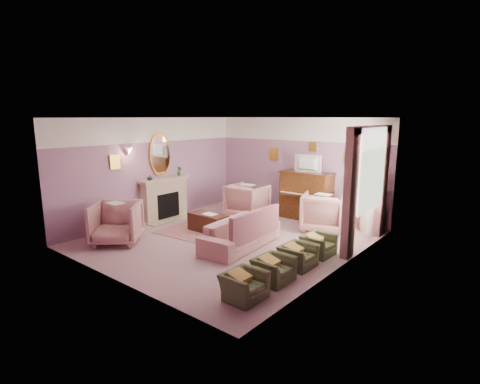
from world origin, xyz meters
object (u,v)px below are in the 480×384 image
Objects in this scene: olive_chair_b at (274,265)px; olive_chair_d at (318,241)px; olive_chair_a at (244,281)px; side_table at (371,218)px; floral_armchair_left at (247,199)px; floral_armchair_front at (116,221)px; television at (306,162)px; coffee_table at (209,223)px; olive_chair_c at (298,252)px; floral_armchair_right at (323,210)px; sofa at (241,228)px; piano at (306,196)px.

olive_chair_d is at bearing 90.00° from olive_chair_b.
side_table reaches higher than olive_chair_a.
floral_armchair_left and floral_armchair_front have the same top height.
olive_chair_d is (1.61, -2.27, -1.31)m from television.
olive_chair_d is at bearing 29.60° from floral_armchair_front.
floral_armchair_left reaches higher than coffee_table.
olive_chair_d is (3.89, 2.21, -0.23)m from floral_armchair_front.
coffee_table is 2.95m from olive_chair_c.
television is 0.77× the size of floral_armchair_front.
olive_chair_d is at bearing -65.55° from floral_armchair_right.
side_table is (1.80, 2.91, -0.08)m from sofa.
side_table is at bearing 86.79° from olive_chair_a.
olive_chair_a is at bearing -71.35° from piano.
television is 0.77× the size of floral_armchair_left.
olive_chair_b is (3.02, -3.10, -0.23)m from floral_armchair_left.
coffee_table is 4.05m from side_table.
side_table is at bearing 38.63° from coffee_table.
floral_armchair_front is 1.56× the size of olive_chair_a.
piano is 1.34× the size of floral_armchair_left.
coffee_table is 1.50× the size of olive_chair_d.
olive_chair_a is 4.72m from side_table.
coffee_table is at bearing 62.80° from floral_armchair_front.
floral_armchair_right is 1.56× the size of olive_chair_b.
floral_armchair_left is at bearing -176.13° from floral_armchair_right.
piano reaches higher than floral_armchair_left.
coffee_table is 3.20m from olive_chair_b.
television is at bearing 112.42° from olive_chair_b.
olive_chair_a is (1.61, -4.73, -1.31)m from television.
sofa is 2.38m from olive_chair_a.
coffee_table is (-1.28, -2.54, -1.38)m from television.
coffee_table is at bearing 154.64° from olive_chair_b.
floral_armchair_right is (0.88, -0.66, -1.08)m from television.
floral_armchair_front is 3.94m from olive_chair_b.
floral_armchair_right is (2.29, 0.15, 0.00)m from floral_armchair_left.
television is 0.80× the size of coffee_table.
olive_chair_c is (2.89, -0.55, 0.06)m from coffee_table.
olive_chair_c is 3.09m from side_table.
coffee_table is 2.21m from floral_armchair_front.
floral_armchair_right is (0.88, -0.71, -0.13)m from piano.
sofa is 3.01× the size of side_table.
side_table is at bearing 47.06° from floral_armchair_front.
olive_chair_c is at bearing -6.26° from sofa.
coffee_table is at bearing -85.76° from floral_armchair_left.
floral_armchair_front is at bearing -116.98° from television.
sofa is at bearing -54.88° from floral_armchair_left.
floral_armchair_right reaches higher than olive_chair_b.
television is at bearing 29.89° from floral_armchair_left.
floral_armchair_left is 1.00× the size of floral_armchair_right.
coffee_table is at bearing 142.87° from olive_chair_a.
television is at bearing 143.30° from floral_armchair_right.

